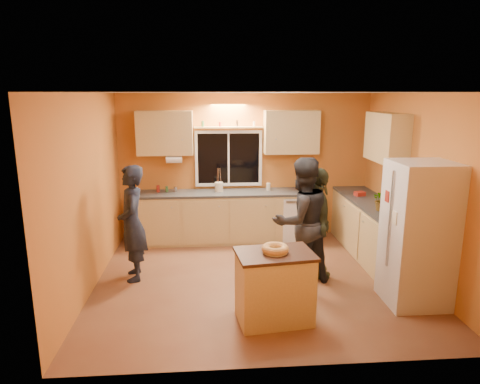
{
  "coord_description": "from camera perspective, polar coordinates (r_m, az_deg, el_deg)",
  "views": [
    {
      "loc": [
        -0.68,
        -5.62,
        2.59
      ],
      "look_at": [
        -0.22,
        0.4,
        1.19
      ],
      "focal_mm": 32.0,
      "sensor_mm": 36.0,
      "label": 1
    }
  ],
  "objects": [
    {
      "name": "ground",
      "position": [
        6.22,
        2.31,
        -11.59
      ],
      "size": [
        4.5,
        4.5,
        0.0
      ],
      "primitive_type": "plane",
      "color": "brown",
      "rests_on": "ground"
    },
    {
      "name": "person_left",
      "position": [
        6.17,
        -14.19,
        -4.06
      ],
      "size": [
        0.5,
        0.66,
        1.64
      ],
      "primitive_type": "imported",
      "rotation": [
        0.0,
        0.0,
        -1.38
      ],
      "color": "black",
      "rests_on": "ground"
    },
    {
      "name": "mixing_bowl",
      "position": [
        7.7,
        8.82,
        0.51
      ],
      "size": [
        0.45,
        0.45,
        0.09
      ],
      "primitive_type": "imported",
      "rotation": [
        0.0,
        0.0,
        0.39
      ],
      "color": "black",
      "rests_on": "back_counter"
    },
    {
      "name": "potted_plant",
      "position": [
        6.62,
        18.45,
        -0.98
      ],
      "size": [
        0.33,
        0.29,
        0.33
      ],
      "primitive_type": "imported",
      "rotation": [
        0.0,
        0.0,
        0.13
      ],
      "color": "gray",
      "rests_on": "right_counter"
    },
    {
      "name": "person_right",
      "position": [
        6.17,
        10.3,
        -4.13
      ],
      "size": [
        0.43,
        0.95,
        1.59
      ],
      "primitive_type": "imported",
      "rotation": [
        0.0,
        0.0,
        1.52
      ],
      "color": "#2F3723",
      "rests_on": "ground"
    },
    {
      "name": "room_shell",
      "position": [
        6.16,
        3.11,
        3.92
      ],
      "size": [
        4.54,
        4.04,
        2.61
      ],
      "color": "#B06E2D",
      "rests_on": "ground"
    },
    {
      "name": "refrigerator",
      "position": [
        5.71,
        22.66,
        -5.22
      ],
      "size": [
        0.72,
        0.7,
        1.8
      ],
      "primitive_type": "cube",
      "color": "silver",
      "rests_on": "ground"
    },
    {
      "name": "back_counter",
      "position": [
        7.65,
        0.96,
        -3.21
      ],
      "size": [
        4.23,
        0.62,
        0.9
      ],
      "color": "tan",
      "rests_on": "ground"
    },
    {
      "name": "bundt_pastry",
      "position": [
        4.87,
        4.71,
        -7.55
      ],
      "size": [
        0.31,
        0.31,
        0.09
      ],
      "primitive_type": "torus",
      "color": "tan",
      "rests_on": "island"
    },
    {
      "name": "person_center",
      "position": [
        5.91,
        8.18,
        -3.91
      ],
      "size": [
        1.04,
        0.93,
        1.77
      ],
      "primitive_type": "imported",
      "rotation": [
        0.0,
        0.0,
        3.5
      ],
      "color": "black",
      "rests_on": "ground"
    },
    {
      "name": "red_box",
      "position": [
        7.5,
        15.66,
        -0.22
      ],
      "size": [
        0.19,
        0.16,
        0.07
      ],
      "primitive_type": "cube",
      "rotation": [
        0.0,
        0.0,
        0.26
      ],
      "color": "maroon",
      "rests_on": "right_counter"
    },
    {
      "name": "utensil_crock",
      "position": [
        7.52,
        -2.83,
        0.68
      ],
      "size": [
        0.14,
        0.14,
        0.17
      ],
      "primitive_type": "cylinder",
      "color": "beige",
      "rests_on": "back_counter"
    },
    {
      "name": "island",
      "position": [
        5.05,
        4.61,
        -12.42
      ],
      "size": [
        0.93,
        0.69,
        0.84
      ],
      "rotation": [
        0.0,
        0.0,
        0.13
      ],
      "color": "tan",
      "rests_on": "ground"
    },
    {
      "name": "right_counter",
      "position": [
        6.99,
        18.01,
        -5.45
      ],
      "size": [
        0.62,
        1.84,
        0.9
      ],
      "color": "tan",
      "rests_on": "ground"
    }
  ]
}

